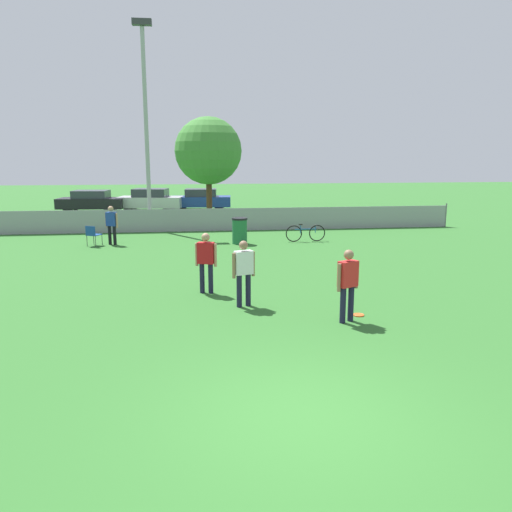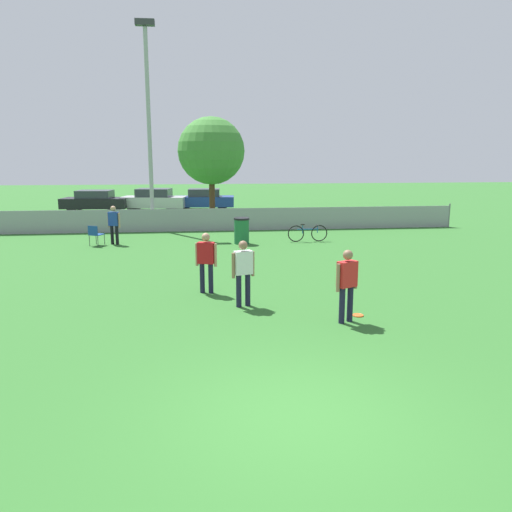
{
  "view_description": "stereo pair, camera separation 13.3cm",
  "coord_description": "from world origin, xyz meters",
  "views": [
    {
      "loc": [
        -1.45,
        -6.27,
        3.6
      ],
      "look_at": [
        0.15,
        6.33,
        1.05
      ],
      "focal_mm": 35.0,
      "sensor_mm": 36.0,
      "label": 1
    },
    {
      "loc": [
        -1.32,
        -6.29,
        3.6
      ],
      "look_at": [
        0.15,
        6.33,
        1.05
      ],
      "focal_mm": 35.0,
      "sensor_mm": 36.0,
      "label": 2
    }
  ],
  "objects": [
    {
      "name": "light_pole",
      "position": [
        -3.59,
        18.94,
        5.7
      ],
      "size": [
        0.9,
        0.36,
        9.83
      ],
      "color": "#9E9EA3",
      "rests_on": "ground_plane"
    },
    {
      "name": "tree_near_pole",
      "position": [
        -0.53,
        21.7,
        3.87
      ],
      "size": [
        3.67,
        3.67,
        5.72
      ],
      "color": "#4C331E",
      "rests_on": "ground_plane"
    },
    {
      "name": "bicycle_sideline",
      "position": [
        3.31,
        14.4,
        0.37
      ],
      "size": [
        1.73,
        0.44,
        0.76
      ],
      "rotation": [
        0.0,
        0.0,
        0.01
      ],
      "color": "black",
      "rests_on": "ground_plane"
    },
    {
      "name": "parked_car_dark",
      "position": [
        -8.1,
        27.86,
        0.68
      ],
      "size": [
        4.41,
        2.22,
        1.38
      ],
      "rotation": [
        0.0,
        0.0,
        -0.1
      ],
      "color": "black",
      "rests_on": "ground_plane"
    },
    {
      "name": "player_thrower_red",
      "position": [
        1.86,
        3.92,
        0.94
      ],
      "size": [
        0.54,
        0.39,
        1.62
      ],
      "rotation": [
        0.0,
        0.0,
        0.45
      ],
      "color": "#191933",
      "rests_on": "ground_plane"
    },
    {
      "name": "folding_chair_sideline",
      "position": [
        -5.5,
        14.39,
        0.5
      ],
      "size": [
        0.63,
        0.63,
        0.84
      ],
      "rotation": [
        0.0,
        0.0,
        2.66
      ],
      "color": "#333338",
      "rests_on": "ground_plane"
    },
    {
      "name": "player_receiver_white",
      "position": [
        -0.28,
        5.37,
        0.94
      ],
      "size": [
        0.57,
        0.35,
        1.62
      ],
      "rotation": [
        0.0,
        0.0,
        0.33
      ],
      "color": "#191933",
      "rests_on": "ground_plane"
    },
    {
      "name": "trash_bin",
      "position": [
        0.46,
        14.23,
        0.55
      ],
      "size": [
        0.65,
        0.65,
        1.09
      ],
      "color": "#1E6638",
      "rests_on": "ground_plane"
    },
    {
      "name": "player_defender_red",
      "position": [
        -1.14,
        6.7,
        0.94
      ],
      "size": [
        0.57,
        0.34,
        1.62
      ],
      "rotation": [
        0.0,
        0.0,
        -0.32
      ],
      "color": "#191933",
      "rests_on": "ground_plane"
    },
    {
      "name": "ground_plane",
      "position": [
        0.0,
        0.0,
        0.0
      ],
      "size": [
        120.0,
        120.0,
        0.0
      ],
      "primitive_type": "plane",
      "color": "#2D6628"
    },
    {
      "name": "fence_backline",
      "position": [
        0.0,
        18.0,
        0.55
      ],
      "size": [
        23.16,
        0.07,
        1.21
      ],
      "color": "gray",
      "rests_on": "ground_plane"
    },
    {
      "name": "parked_car_blue",
      "position": [
        -0.88,
        28.21,
        0.69
      ],
      "size": [
        4.15,
        1.96,
        1.4
      ],
      "rotation": [
        0.0,
        0.0,
        -0.08
      ],
      "color": "black",
      "rests_on": "ground_plane"
    },
    {
      "name": "parked_car_silver",
      "position": [
        -4.26,
        27.98,
        0.71
      ],
      "size": [
        4.48,
        2.47,
        1.46
      ],
      "rotation": [
        0.0,
        0.0,
        -0.17
      ],
      "color": "black",
      "rests_on": "ground_plane"
    },
    {
      "name": "spectator_in_blue",
      "position": [
        -4.78,
        14.65,
        0.92
      ],
      "size": [
        0.54,
        0.36,
        1.6
      ],
      "rotation": [
        0.0,
        0.0,
        2.77
      ],
      "color": "black",
      "rests_on": "ground_plane"
    },
    {
      "name": "frisbee_disc",
      "position": [
        2.27,
        4.32,
        0.01
      ],
      "size": [
        0.26,
        0.26,
        0.03
      ],
      "color": "#E5591E",
      "rests_on": "ground_plane"
    }
  ]
}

